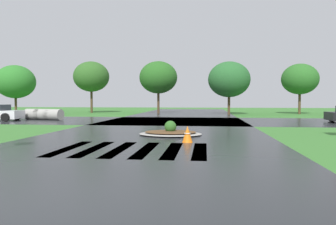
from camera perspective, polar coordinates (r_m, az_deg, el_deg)
ground_plane at (r=5.54m, az=-20.54°, el=-16.13°), size 120.00×120.00×0.10m
asphalt_roadway at (r=14.96m, az=-2.72°, el=-4.11°), size 10.73×80.00×0.01m
asphalt_cross_road at (r=25.05m, az=1.08°, el=-1.49°), size 90.00×9.66×0.01m
crosswalk_stripes at (r=10.93m, az=-6.29°, el=-6.53°), size 4.95×3.57×0.01m
median_island at (r=15.18m, az=0.43°, el=-3.54°), size 2.96×2.34×0.68m
drainage_pipe_stack at (r=28.32m, az=-21.22°, el=-0.31°), size 3.57×1.69×0.89m
traffic_cone at (r=12.62m, az=3.47°, el=-3.90°), size 0.41×0.41×0.65m
background_treeline at (r=38.01m, az=-4.21°, el=5.94°), size 38.06×6.83×6.32m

